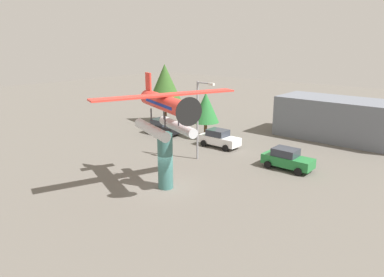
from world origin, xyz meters
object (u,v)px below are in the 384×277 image
object	(u,v)px
streetlight_primary	(199,115)
storefront_building	(342,119)
tree_east	(206,108)
car_mid_white	(219,138)
tree_west	(165,84)
display_pedestal	(165,161)
floatplane_monument	(165,110)
car_near_black	(162,127)
car_far_green	(287,159)

from	to	relation	value
streetlight_primary	storefront_building	bearing A→B (deg)	64.22
streetlight_primary	tree_east	xyz separation A→B (m)	(-4.23, 6.34, -0.77)
car_mid_white	streetlight_primary	world-z (taller)	streetlight_primary
car_mid_white	storefront_building	size ratio (longest dim) A/B	0.31
tree_west	tree_east	bearing A→B (deg)	-17.08
display_pedestal	floatplane_monument	bearing A→B (deg)	-21.31
storefront_building	tree_east	distance (m)	14.75
floatplane_monument	tree_west	distance (m)	22.01
car_near_black	streetlight_primary	bearing A→B (deg)	-25.64
floatplane_monument	tree_east	xyz separation A→B (m)	(-6.59, 13.05, -2.46)
floatplane_monument	storefront_building	bearing A→B (deg)	98.41
streetlight_primary	display_pedestal	bearing A→B (deg)	-71.45
floatplane_monument	car_far_green	bearing A→B (deg)	84.16
display_pedestal	storefront_building	world-z (taller)	storefront_building
floatplane_monument	car_mid_white	size ratio (longest dim) A/B	2.40
car_mid_white	streetlight_primary	distance (m)	5.59
car_near_black	tree_west	distance (m)	7.51
car_near_black	storefront_building	size ratio (longest dim) A/B	0.31
floatplane_monument	tree_east	size ratio (longest dim) A/B	2.00
tree_east	car_mid_white	bearing A→B (deg)	-30.47
car_near_black	tree_west	world-z (taller)	tree_west
car_far_green	floatplane_monument	bearing A→B (deg)	-117.15
streetlight_primary	storefront_building	distance (m)	17.14
car_far_green	tree_west	xyz separation A→B (m)	(-20.23, 6.24, 4.11)
display_pedestal	tree_east	distance (m)	14.58
display_pedestal	car_mid_white	bearing A→B (deg)	106.18
car_near_black	streetlight_primary	xyz separation A→B (m)	(8.89, -4.27, 3.27)
car_near_black	tree_east	xyz separation A→B (m)	(4.66, 2.07, 2.50)
floatplane_monument	car_near_black	xyz separation A→B (m)	(-11.25, 10.98, -4.96)
tree_east	floatplane_monument	bearing A→B (deg)	-63.22
display_pedestal	car_far_green	world-z (taller)	display_pedestal
display_pedestal	car_mid_white	distance (m)	11.62
car_mid_white	car_far_green	bearing A→B (deg)	-11.25
tree_west	car_near_black	bearing A→B (deg)	-49.26
streetlight_primary	tree_west	xyz separation A→B (m)	(-13.00, 9.03, 0.84)
car_far_green	car_near_black	bearing A→B (deg)	174.78
floatplane_monument	tree_west	bearing A→B (deg)	155.58
floatplane_monument	streetlight_primary	size ratio (longest dim) A/B	1.43
streetlight_primary	storefront_building	size ratio (longest dim) A/B	0.53
car_near_black	car_mid_white	xyz separation A→B (m)	(7.91, 0.16, 0.00)
display_pedestal	car_far_green	xyz separation A→B (m)	(5.00, 9.46, -1.20)
streetlight_primary	storefront_building	xyz separation A→B (m)	(7.41, 15.33, -1.95)
car_near_black	tree_east	distance (m)	5.68
storefront_building	car_mid_white	bearing A→B (deg)	-127.58
floatplane_monument	car_mid_white	bearing A→B (deg)	128.00
display_pedestal	streetlight_primary	bearing A→B (deg)	108.55
display_pedestal	car_near_black	distance (m)	15.65
car_mid_white	streetlight_primary	bearing A→B (deg)	-77.48
storefront_building	tree_west	size ratio (longest dim) A/B	1.77
storefront_building	car_near_black	bearing A→B (deg)	-145.82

